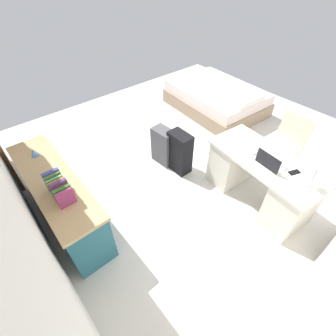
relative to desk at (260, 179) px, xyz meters
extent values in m
plane|color=beige|center=(1.09, -0.03, -0.38)|extent=(6.10, 6.10, 0.00)
cube|color=silver|center=(0.00, 0.00, 0.33)|extent=(1.50, 0.81, 0.04)
cube|color=beige|center=(-0.49, 0.05, -0.03)|extent=(0.46, 0.63, 0.69)
cube|color=beige|center=(0.49, -0.05, -0.03)|extent=(0.46, 0.63, 0.69)
cylinder|color=black|center=(0.15, -0.72, -0.36)|extent=(0.52, 0.52, 0.04)
cylinder|color=black|center=(0.15, -0.72, -0.17)|extent=(0.06, 0.06, 0.42)
cube|color=beige|center=(0.15, -0.72, 0.08)|extent=(0.51, 0.51, 0.08)
cube|color=beige|center=(0.13, -0.92, 0.34)|extent=(0.44, 0.11, 0.44)
cube|color=#235B6B|center=(1.38, 2.14, -0.03)|extent=(1.76, 0.44, 0.70)
cube|color=tan|center=(1.38, 2.14, 0.34)|extent=(1.80, 0.48, 0.04)
cube|color=#1E4E5B|center=(0.98, 1.91, -0.19)|extent=(0.67, 0.01, 0.25)
cube|color=#1E4E5B|center=(1.77, 1.91, -0.19)|extent=(0.67, 0.01, 0.25)
cube|color=gray|center=(2.05, -1.49, -0.24)|extent=(1.99, 1.53, 0.28)
cube|color=silver|center=(2.05, -1.49, 0.00)|extent=(1.93, 1.47, 0.20)
cube|color=white|center=(1.38, -1.44, 0.15)|extent=(0.53, 0.71, 0.10)
cube|color=black|center=(1.14, 0.39, -0.05)|extent=(0.36, 0.22, 0.67)
cube|color=#4C4C51|center=(1.44, 0.45, -0.08)|extent=(0.38, 0.25, 0.60)
cube|color=silver|center=(-0.09, 0.05, 0.36)|extent=(0.33, 0.25, 0.02)
cube|color=black|center=(-0.08, 0.16, 0.46)|extent=(0.31, 0.04, 0.19)
ellipsoid|color=white|center=(0.17, 0.02, 0.36)|extent=(0.07, 0.11, 0.03)
cube|color=black|center=(-0.33, -0.04, 0.35)|extent=(0.11, 0.15, 0.01)
cylinder|color=silver|center=(-0.55, 0.06, 0.35)|extent=(0.11, 0.11, 0.01)
cylinder|color=silver|center=(-0.55, 0.06, 0.50)|extent=(0.02, 0.02, 0.28)
cone|color=white|center=(-0.50, 0.06, 0.65)|extent=(0.11, 0.11, 0.09)
cube|color=#87305C|center=(0.88, 2.14, 0.46)|extent=(0.03, 0.17, 0.20)
cube|color=#286820|center=(0.92, 2.14, 0.47)|extent=(0.03, 0.17, 0.21)
cube|color=#A25540|center=(0.96, 2.14, 0.46)|extent=(0.04, 0.17, 0.19)
cube|color=#4F2D5B|center=(1.00, 2.14, 0.48)|extent=(0.04, 0.17, 0.23)
cube|color=brown|center=(1.04, 2.14, 0.46)|extent=(0.03, 0.17, 0.20)
cube|color=#A36A2E|center=(1.08, 2.14, 0.46)|extent=(0.03, 0.17, 0.19)
cube|color=#59AE6C|center=(1.12, 2.14, 0.46)|extent=(0.03, 0.17, 0.19)
cube|color=#4E6E37|center=(1.16, 2.14, 0.47)|extent=(0.02, 0.17, 0.21)
cube|color=#3C4585|center=(1.20, 2.14, 0.48)|extent=(0.04, 0.17, 0.23)
cone|color=#4C7FBF|center=(1.87, 2.14, 0.42)|extent=(0.08, 0.08, 0.11)
camera|label=1|loc=(-0.92, 2.37, 2.29)|focal=25.97mm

